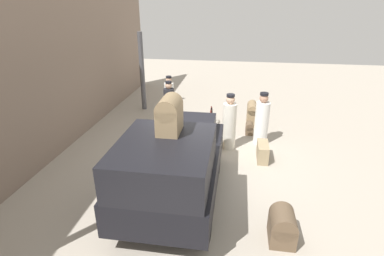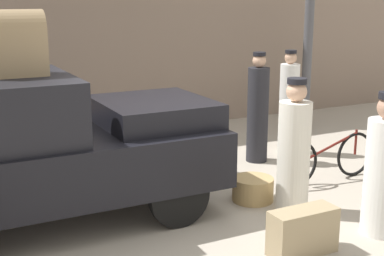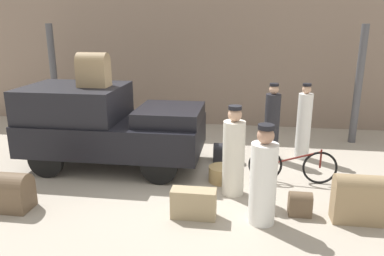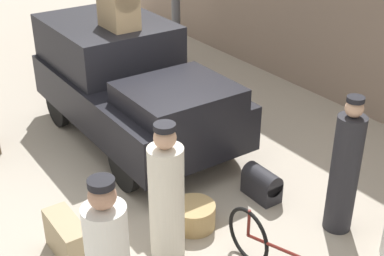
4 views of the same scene
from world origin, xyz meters
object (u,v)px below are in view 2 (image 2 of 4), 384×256
at_px(trunk_on_truck_roof, 14,42).
at_px(porter_lifting_near_truck, 258,112).
at_px(porter_carrying_trunk, 289,106).
at_px(suitcase_tan_flat, 303,232).
at_px(porter_standing_middle, 294,153).
at_px(truck, 41,144).
at_px(wicker_basket, 253,189).
at_px(porter_with_bicycle, 384,172).
at_px(bicycle, 327,158).
at_px(trunk_wicker_pale, 212,162).

bearing_deg(trunk_on_truck_roof, porter_lifting_near_truck, 13.40).
relative_size(porter_carrying_trunk, suitcase_tan_flat, 2.40).
bearing_deg(porter_standing_middle, porter_lifting_near_truck, 68.03).
bearing_deg(truck, wicker_basket, -11.98).
height_order(wicker_basket, porter_standing_middle, porter_standing_middle).
xyz_separation_m(porter_standing_middle, trunk_on_truck_roof, (-2.98, 1.06, 1.35)).
relative_size(porter_with_bicycle, trunk_on_truck_roof, 2.26).
relative_size(bicycle, porter_standing_middle, 1.03).
xyz_separation_m(truck, suitcase_tan_flat, (2.19, -2.02, -0.71)).
relative_size(porter_standing_middle, porter_carrying_trunk, 0.95).
xyz_separation_m(porter_standing_middle, suitcase_tan_flat, (-0.59, -0.96, -0.51)).
relative_size(truck, trunk_on_truck_roof, 5.33).
bearing_deg(porter_lifting_near_truck, porter_standing_middle, -111.97).
height_order(porter_with_bicycle, porter_lifting_near_truck, porter_lifting_near_truck).
relative_size(trunk_wicker_pale, trunk_on_truck_roof, 0.74).
bearing_deg(porter_with_bicycle, porter_lifting_near_truck, 84.08).
distance_m(bicycle, porter_carrying_trunk, 1.56).
bearing_deg(suitcase_tan_flat, trunk_wicker_pale, 81.97).
xyz_separation_m(wicker_basket, porter_carrying_trunk, (1.74, 1.60, 0.66)).
bearing_deg(truck, bicycle, -5.66).
bearing_deg(truck, porter_with_bicycle, -31.72).
bearing_deg(suitcase_tan_flat, porter_standing_middle, 58.32).
relative_size(porter_standing_middle, trunk_on_truck_roof, 2.34).
relative_size(porter_lifting_near_truck, trunk_on_truck_roof, 2.47).
distance_m(wicker_basket, porter_lifting_near_truck, 1.88).
height_order(suitcase_tan_flat, trunk_on_truck_roof, trunk_on_truck_roof).
height_order(wicker_basket, trunk_on_truck_roof, trunk_on_truck_roof).
xyz_separation_m(truck, porter_with_bicycle, (3.27, -2.02, -0.23)).
distance_m(truck, porter_with_bicycle, 3.85).
height_order(porter_lifting_near_truck, trunk_wicker_pale, porter_lifting_near_truck).
distance_m(bicycle, porter_standing_middle, 1.38).
relative_size(bicycle, porter_carrying_trunk, 0.98).
bearing_deg(trunk_on_truck_roof, trunk_wicker_pale, 11.48).
distance_m(porter_standing_middle, trunk_on_truck_roof, 3.44).
relative_size(porter_with_bicycle, trunk_wicker_pale, 3.05).
relative_size(porter_lifting_near_truck, porter_carrying_trunk, 1.01).
bearing_deg(porter_lifting_near_truck, porter_carrying_trunk, 12.31).
xyz_separation_m(wicker_basket, suitcase_tan_flat, (-0.37, -1.48, 0.09)).
xyz_separation_m(porter_standing_middle, trunk_wicker_pale, (-0.23, 1.62, -0.54)).
distance_m(bicycle, wicker_basket, 1.38).
bearing_deg(porter_standing_middle, trunk_on_truck_roof, 160.37).
relative_size(porter_carrying_trunk, trunk_wicker_pale, 3.32).
xyz_separation_m(porter_standing_middle, porter_lifting_near_truck, (0.79, 1.96, 0.06)).
bearing_deg(porter_with_bicycle, bicycle, 68.42).
relative_size(porter_standing_middle, porter_with_bicycle, 1.04).
bearing_deg(porter_with_bicycle, trunk_on_truck_roof, 149.78).
relative_size(porter_standing_middle, trunk_wicker_pale, 3.16).
height_order(porter_standing_middle, trunk_wicker_pale, porter_standing_middle).
distance_m(bicycle, porter_lifting_near_truck, 1.41).
xyz_separation_m(bicycle, porter_standing_middle, (-1.13, -0.67, 0.41)).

